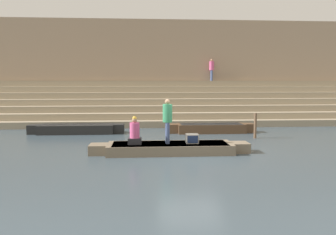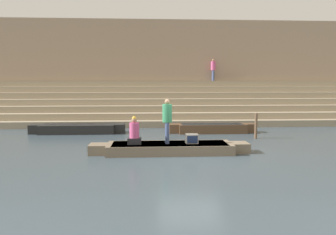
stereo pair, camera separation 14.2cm
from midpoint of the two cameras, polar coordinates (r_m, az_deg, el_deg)
ground_plane at (r=12.97m, az=3.58°, el=-6.29°), size 120.00×120.00×0.00m
ghat_steps at (r=23.30m, az=0.18°, el=1.84°), size 36.00×5.22×2.90m
back_wall at (r=25.70m, az=-0.22°, el=8.22°), size 34.20×1.28×7.48m
rowboat_main at (r=13.01m, az=0.05°, el=-5.30°), size 6.30×1.54×0.39m
person_standing at (r=12.87m, az=-0.41°, el=-0.10°), size 0.38×0.38×1.75m
person_rowing at (r=12.82m, az=-6.14°, el=-2.73°), size 0.53×0.41×1.10m
tv_set at (r=13.03m, az=3.89°, el=-3.68°), size 0.49×0.43×0.37m
moored_boat_shore at (r=18.37m, az=7.29°, el=-1.81°), size 4.76×1.18×0.49m
moored_boat_distant at (r=18.62m, az=-15.82°, el=-1.89°), size 5.16×1.18×0.49m
mooring_post at (r=16.89m, az=14.72°, el=-1.39°), size 0.14×0.14×1.27m
person_on_steps at (r=25.17m, az=7.45°, el=8.50°), size 0.36×0.36×1.64m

